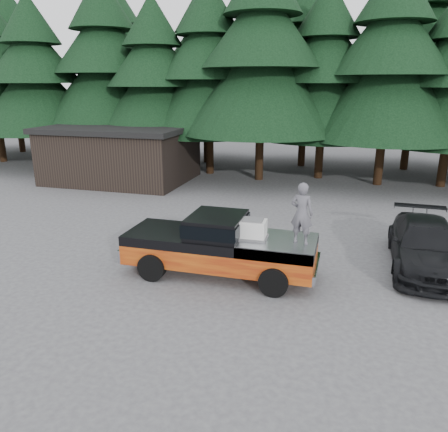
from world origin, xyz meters
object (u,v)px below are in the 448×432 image
(air_compressor, at_px, (253,230))
(man_on_bed, at_px, (302,213))
(pickup_truck, at_px, (220,254))
(utility_building, at_px, (121,153))
(parked_car, at_px, (426,245))

(air_compressor, distance_m, man_on_bed, 1.54)
(pickup_truck, distance_m, man_on_bed, 2.90)
(utility_building, bearing_deg, air_compressor, -47.66)
(pickup_truck, height_order, parked_car, parked_car)
(utility_building, bearing_deg, parked_car, -30.47)
(pickup_truck, height_order, air_compressor, air_compressor)
(air_compressor, bearing_deg, utility_building, 130.86)
(air_compressor, relative_size, man_on_bed, 0.43)
(pickup_truck, xyz_separation_m, air_compressor, (1.04, -0.08, 0.93))
(pickup_truck, xyz_separation_m, utility_building, (-9.64, 11.63, 1.00))
(utility_building, bearing_deg, pickup_truck, -50.36)
(air_compressor, xyz_separation_m, man_on_bed, (1.41, -0.05, 0.63))
(pickup_truck, bearing_deg, parked_car, 20.54)
(man_on_bed, bearing_deg, pickup_truck, 8.86)
(man_on_bed, bearing_deg, utility_building, -32.26)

